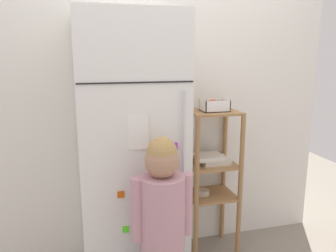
% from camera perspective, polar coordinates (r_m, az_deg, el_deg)
% --- Properties ---
extents(kitchen_wall_back, '(2.76, 0.03, 2.33)m').
position_cam_1_polar(kitchen_wall_back, '(2.59, -1.17, 3.29)').
color(kitchen_wall_back, silver).
rests_on(kitchen_wall_back, ground).
extents(refrigerator, '(0.69, 0.61, 1.83)m').
position_cam_1_polar(refrigerator, '(2.28, -6.32, -4.41)').
color(refrigerator, white).
rests_on(refrigerator, ground).
extents(child_standing, '(0.36, 0.27, 1.12)m').
position_cam_1_polar(child_standing, '(1.97, -1.01, -14.51)').
color(child_standing, '#483A54').
rests_on(child_standing, ground).
extents(pantry_shelf_unit, '(0.39, 0.34, 1.16)m').
position_cam_1_polar(pantry_shelf_unit, '(2.62, 7.47, -7.29)').
color(pantry_shelf_unit, '#9E7247').
rests_on(pantry_shelf_unit, ground).
extents(fruit_bin, '(0.19, 0.14, 0.08)m').
position_cam_1_polar(fruit_bin, '(2.49, 7.94, 3.44)').
color(fruit_bin, white).
rests_on(fruit_bin, pantry_shelf_unit).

